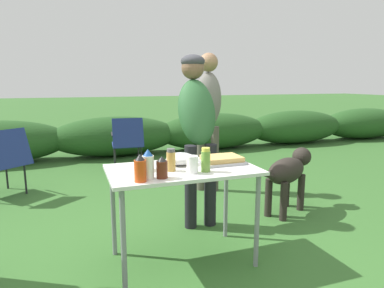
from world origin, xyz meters
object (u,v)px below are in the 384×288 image
object	(u,v)px
camp_chair_near_hedge	(128,141)
bbq_sauce_bottle	(162,168)
spice_jar	(171,160)
paper_cup_stack	(192,164)
hot_sauce_bottle	(140,169)
mayo_bottle	(148,165)
folding_table	(183,178)
standing_person_in_red_jacket	(197,119)
plate_stack	(147,167)
mixing_bowl	(180,159)
standing_person_with_beanie	(208,108)
food_tray	(222,160)
relish_jar	(206,160)
camp_chair_green_behind_table	(3,159)
dog	(289,172)

from	to	relation	value
camp_chair_near_hedge	bbq_sauce_bottle	bearing A→B (deg)	-90.19
spice_jar	paper_cup_stack	bearing A→B (deg)	-40.49
hot_sauce_bottle	mayo_bottle	bearing A→B (deg)	39.86
folding_table	bbq_sauce_bottle	bearing A→B (deg)	-135.48
hot_sauce_bottle	camp_chair_near_hedge	bearing A→B (deg)	82.58
spice_jar	standing_person_in_red_jacket	bearing A→B (deg)	57.21
folding_table	mayo_bottle	bearing A→B (deg)	-147.68
plate_stack	standing_person_in_red_jacket	world-z (taller)	standing_person_in_red_jacket
mixing_bowl	standing_person_with_beanie	world-z (taller)	standing_person_with_beanie
bbq_sauce_bottle	camp_chair_near_hedge	bearing A→B (deg)	85.24
food_tray	relish_jar	size ratio (longest dim) A/B	1.90
hot_sauce_bottle	camp_chair_green_behind_table	world-z (taller)	hot_sauce_bottle
paper_cup_stack	camp_chair_green_behind_table	xyz separation A→B (m)	(-1.57, 2.28, -0.33)
mixing_bowl	paper_cup_stack	world-z (taller)	paper_cup_stack
paper_cup_stack	hot_sauce_bottle	xyz separation A→B (m)	(-0.38, -0.09, 0.02)
hot_sauce_bottle	standing_person_with_beanie	bearing A→B (deg)	56.26
standing_person_with_beanie	camp_chair_near_hedge	distance (m)	1.69
folding_table	paper_cup_stack	distance (m)	0.21
folding_table	standing_person_in_red_jacket	distance (m)	0.85
mayo_bottle	camp_chair_near_hedge	distance (m)	3.17
plate_stack	camp_chair_near_hedge	xyz separation A→B (m)	(0.31, 2.87, -0.28)
relish_jar	camp_chair_near_hedge	distance (m)	3.11
paper_cup_stack	relish_jar	distance (m)	0.11
mixing_bowl	relish_jar	size ratio (longest dim) A/B	1.29
food_tray	camp_chair_green_behind_table	bearing A→B (deg)	132.35
folding_table	camp_chair_near_hedge	world-z (taller)	camp_chair_near_hedge
bbq_sauce_bottle	mayo_bottle	xyz separation A→B (m)	(-0.09, 0.02, 0.02)
bbq_sauce_bottle	food_tray	bearing A→B (deg)	24.80
bbq_sauce_bottle	spice_jar	distance (m)	0.19
food_tray	hot_sauce_bottle	size ratio (longest dim) A/B	1.82
hot_sauce_bottle	relish_jar	xyz separation A→B (m)	(0.49, 0.09, -0.00)
hot_sauce_bottle	paper_cup_stack	bearing A→B (deg)	12.67
relish_jar	standing_person_in_red_jacket	distance (m)	0.88
standing_person_with_beanie	camp_chair_green_behind_table	size ratio (longest dim) A/B	2.07
relish_jar	dog	xyz separation A→B (m)	(1.25, 0.75, -0.38)
hot_sauce_bottle	spice_jar	xyz separation A→B (m)	(0.26, 0.19, -0.01)
mayo_bottle	dog	distance (m)	1.89
spice_jar	camp_chair_near_hedge	world-z (taller)	spice_jar
mayo_bottle	relish_jar	distance (m)	0.43
mayo_bottle	paper_cup_stack	bearing A→B (deg)	5.98
plate_stack	mayo_bottle	xyz separation A→B (m)	(-0.04, -0.26, 0.08)
camp_chair_near_hedge	standing_person_with_beanie	bearing A→B (deg)	-55.42
paper_cup_stack	hot_sauce_bottle	size ratio (longest dim) A/B	0.68
food_tray	bbq_sauce_bottle	xyz separation A→B (m)	(-0.55, -0.26, 0.04)
food_tray	mayo_bottle	xyz separation A→B (m)	(-0.64, -0.24, 0.07)
folding_table	standing_person_with_beanie	size ratio (longest dim) A/B	0.64
food_tray	spice_jar	world-z (taller)	spice_jar
mayo_bottle	hot_sauce_bottle	bearing A→B (deg)	-140.14
bbq_sauce_bottle	relish_jar	size ratio (longest dim) A/B	0.85
standing_person_in_red_jacket	paper_cup_stack	bearing A→B (deg)	-110.50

